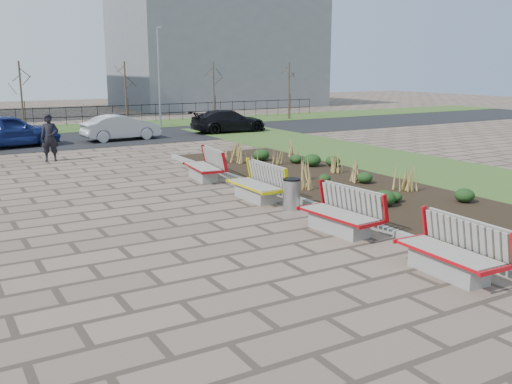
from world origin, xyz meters
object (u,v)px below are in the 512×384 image
lamp_east (159,78)px  bench_a (449,249)px  bench_c (255,183)px  pedestrian (50,138)px  litter_bin (291,194)px  car_black (229,121)px  bench_d (203,165)px  car_blue (8,131)px  bench_b (339,212)px  car_silver (121,127)px

lamp_east → bench_a: bearing=-100.4°
bench_c → pedestrian: (-3.64, 10.06, 0.45)m
litter_bin → car_black: bearing=67.6°
bench_d → car_blue: car_blue is taller
bench_d → car_blue: bearing=118.0°
bench_b → bench_a: bearing=-94.8°
bench_b → bench_c: same height
bench_c → car_black: (7.28, 15.50, 0.16)m
bench_a → car_silver: car_silver is taller
bench_a → car_black: bearing=74.2°
bench_a → bench_b: 3.18m
car_black → lamp_east: lamp_east is taller
litter_bin → pedestrian: size_ratio=0.43×
car_silver → car_black: size_ratio=0.89×
bench_b → bench_c: 3.79m
bench_a → litter_bin: bearing=89.2°
lamp_east → litter_bin: bearing=-102.2°
car_silver → lamp_east: (4.15, 5.22, 2.37)m
car_silver → lamp_east: lamp_east is taller
bench_b → car_silver: size_ratio=0.53×
bench_b → pedestrian: bearing=100.0°
car_black → bench_a: bearing=163.8°
pedestrian → car_silver: bearing=65.9°
car_black → car_blue: bearing=93.5°
bench_b → pedestrian: (-3.64, 13.85, 0.45)m
litter_bin → bench_b: bearing=-97.0°
bench_b → pedestrian: size_ratio=1.10×
pedestrian → car_silver: (4.49, 5.11, -0.28)m
bench_b → bench_d: same height
bench_c → litter_bin: size_ratio=2.57×
bench_d → car_black: (7.28, 12.01, 0.16)m
bench_b → pedestrian: 14.33m
car_silver → bench_d: bearing=171.7°
litter_bin → lamp_east: size_ratio=0.14×
car_blue → car_silver: bearing=-97.6°
bench_c → bench_b: bearing=-89.9°
pedestrian → car_blue: bearing=117.4°
bench_c → car_blue: car_blue is taller
bench_d → car_blue: 12.50m
car_black → litter_bin: bearing=159.3°
bench_a → litter_bin: bench_a is taller
bench_c → litter_bin: bench_c is taller
bench_a → bench_c: size_ratio=1.00×
bench_b → car_black: 20.62m
pedestrian → bench_b: bearing=-58.0°
bench_d → car_silver: car_silver is taller
bench_c → car_blue: bearing=106.8°
pedestrian → car_blue: 5.15m
car_blue → car_silver: 5.40m
bench_b → bench_d: bearing=85.2°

